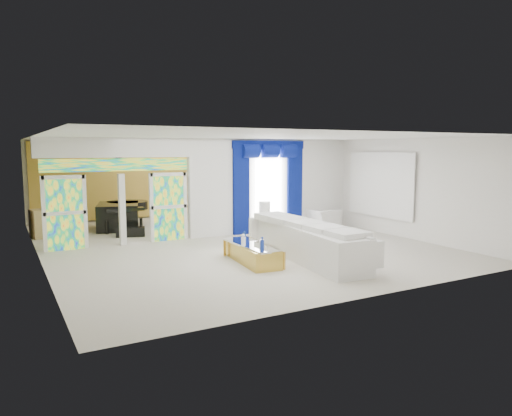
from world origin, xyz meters
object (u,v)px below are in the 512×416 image
coffee_table (252,253)px  console_table (273,226)px  grand_piano (118,216)px  white_sofa (307,242)px  armchair (322,219)px

coffee_table → console_table: console_table is taller
coffee_table → grand_piano: grand_piano is taller
grand_piano → white_sofa: bearing=-50.0°
white_sofa → console_table: bearing=77.9°
console_table → white_sofa: bearing=-108.0°
console_table → armchair: size_ratio=1.28×
coffee_table → console_table: 4.19m
console_table → grand_piano: (-4.23, 3.05, 0.21)m
console_table → grand_piano: grand_piano is taller
armchair → grand_piano: 6.87m
armchair → white_sofa: bearing=137.5°
armchair → grand_piano: bearing=60.6°
console_table → coffee_table: bearing=-127.2°
coffee_table → armchair: bearing=36.0°
armchair → grand_piano: (-6.07, 3.22, 0.10)m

